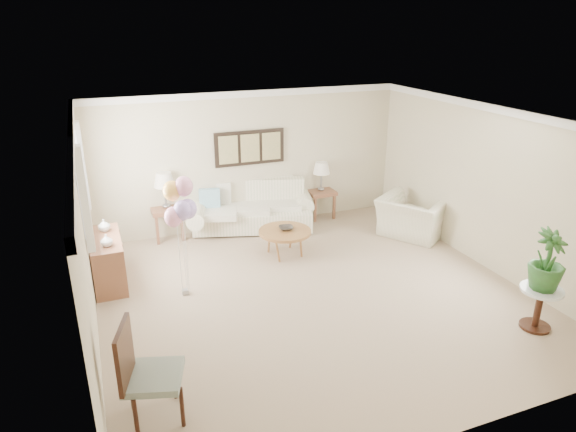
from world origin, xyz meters
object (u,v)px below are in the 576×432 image
object	(u,v)px
armchair	(412,217)
coffee_table	(285,232)
accent_chair	(144,371)
sofa	(252,210)
balloon_cluster	(180,203)

from	to	relation	value
armchair	coffee_table	bearing A→B (deg)	55.82
coffee_table	accent_chair	distance (m)	4.13
sofa	balloon_cluster	size ratio (longest dim) A/B	1.52
sofa	accent_chair	size ratio (longest dim) A/B	2.40
accent_chair	armchair	bearing A→B (deg)	30.42
armchair	balloon_cluster	xyz separation A→B (m)	(-4.34, -0.65, 1.05)
armchair	accent_chair	world-z (taller)	accent_chair
coffee_table	balloon_cluster	bearing A→B (deg)	-158.43
coffee_table	balloon_cluster	xyz separation A→B (m)	(-1.83, -0.73, 1.00)
coffee_table	accent_chair	bearing A→B (deg)	-130.68
coffee_table	armchair	world-z (taller)	armchair
accent_chair	balloon_cluster	distance (m)	2.68
coffee_table	accent_chair	xyz separation A→B (m)	(-2.69, -3.13, 0.17)
armchair	balloon_cluster	bearing A→B (deg)	66.09
coffee_table	balloon_cluster	size ratio (longest dim) A/B	0.50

